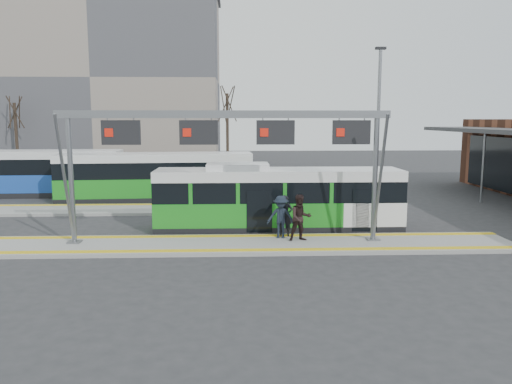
% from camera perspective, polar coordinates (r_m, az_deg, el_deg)
% --- Properties ---
extents(ground, '(120.00, 120.00, 0.00)m').
position_cam_1_polar(ground, '(19.95, -2.08, -6.24)').
color(ground, '#2D2D30').
rests_on(ground, ground).
extents(platform_main, '(22.00, 3.00, 0.15)m').
position_cam_1_polar(platform_main, '(19.93, -2.08, -6.03)').
color(platform_main, gray).
rests_on(platform_main, ground).
extents(platform_second, '(20.00, 3.00, 0.15)m').
position_cam_1_polar(platform_second, '(28.03, -10.36, -1.95)').
color(platform_second, gray).
rests_on(platform_second, ground).
extents(tactile_main, '(22.00, 2.65, 0.02)m').
position_cam_1_polar(tactile_main, '(19.91, -2.09, -5.79)').
color(tactile_main, yellow).
rests_on(tactile_main, platform_main).
extents(tactile_second, '(20.00, 0.35, 0.02)m').
position_cam_1_polar(tactile_second, '(29.13, -10.05, -1.38)').
color(tactile_second, yellow).
rests_on(tactile_second, platform_second).
extents(gantry, '(13.00, 1.68, 5.20)m').
position_cam_1_polar(gantry, '(19.57, -3.18, 6.22)').
color(gantry, slate).
rests_on(gantry, platform_main).
extents(apartment_block, '(24.50, 12.50, 18.40)m').
position_cam_1_polar(apartment_block, '(57.19, -16.79, 12.21)').
color(apartment_block, gray).
rests_on(apartment_block, ground).
extents(hero_bus, '(11.10, 2.36, 3.05)m').
position_cam_1_polar(hero_bus, '(22.72, 2.49, -0.84)').
color(hero_bus, black).
rests_on(hero_bus, ground).
extents(bg_bus_green, '(11.89, 3.25, 2.94)m').
position_cam_1_polar(bg_bus_green, '(31.38, -11.34, 1.66)').
color(bg_bus_green, black).
rests_on(bg_bus_green, ground).
extents(bg_bus_blue, '(11.50, 2.92, 2.98)m').
position_cam_1_polar(bg_bus_blue, '(35.86, -24.22, 1.94)').
color(bg_bus_blue, black).
rests_on(bg_bus_blue, ground).
extents(passenger_a, '(0.65, 0.45, 1.73)m').
position_cam_1_polar(passenger_a, '(20.88, 3.33, -2.73)').
color(passenger_a, black).
rests_on(passenger_a, platform_main).
extents(passenger_b, '(1.03, 0.87, 1.88)m').
position_cam_1_polar(passenger_b, '(20.14, 5.11, -2.94)').
color(passenger_b, black).
rests_on(passenger_b, platform_main).
extents(passenger_c, '(1.23, 0.84, 1.76)m').
position_cam_1_polar(passenger_c, '(20.55, 2.85, -2.86)').
color(passenger_c, black).
rests_on(passenger_c, platform_main).
extents(tree_left, '(1.40, 1.40, 7.42)m').
position_cam_1_polar(tree_left, '(52.32, -7.09, 8.96)').
color(tree_left, '#382B21').
rests_on(tree_left, ground).
extents(tree_mid, '(1.40, 1.40, 8.46)m').
position_cam_1_polar(tree_mid, '(49.10, -3.31, 9.97)').
color(tree_mid, '#382B21').
rests_on(tree_mid, ground).
extents(tree_far, '(1.40, 1.40, 7.38)m').
position_cam_1_polar(tree_far, '(52.10, -25.86, 8.16)').
color(tree_far, '#382B21').
rests_on(tree_far, ground).
extents(lamp_east, '(0.50, 0.25, 8.48)m').
position_cam_1_polar(lamp_east, '(25.65, 13.75, 6.91)').
color(lamp_east, slate).
rests_on(lamp_east, ground).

